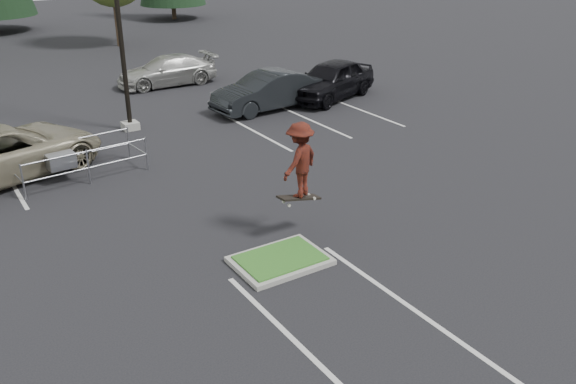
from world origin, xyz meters
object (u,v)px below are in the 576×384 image
light_pole (118,10)px  car_far_silver (167,71)px  cart_corral (65,160)px  car_l_tan (3,152)px  skateboarder (299,161)px  car_r_black (331,80)px  car_r_charc (267,91)px

light_pole → car_far_silver: light_pole is taller
cart_corral → car_l_tan: (-1.57, 1.33, 0.15)m
skateboarder → light_pole: bearing=-110.3°
car_r_black → car_far_silver: bearing=-160.4°
car_r_black → car_far_silver: car_r_black is taller
cart_corral → skateboarder: 8.21m
car_far_silver → cart_corral: bearing=-36.0°
cart_corral → car_r_charc: bearing=15.1°
cart_corral → skateboarder: skateboarder is taller
car_r_black → car_far_silver: 8.47m
car_r_black → cart_corral: bearing=-94.9°
skateboarder → car_far_silver: skateboarder is taller
light_pole → car_r_black: 10.17m
car_r_black → car_far_silver: (-5.42, 6.50, -0.15)m
skateboarder → car_r_black: 13.73m
skateboarder → car_r_black: bearing=-153.8°
light_pole → cart_corral: 6.56m
light_pole → car_far_silver: 8.19m
car_r_charc → car_r_black: bearing=85.2°
light_pole → car_l_tan: size_ratio=1.64×
light_pole → car_far_silver: size_ratio=2.02×
car_far_silver → car_l_tan: bearing=-45.4°
skateboarder → car_l_tan: size_ratio=0.35×
car_l_tan → car_r_charc: car_l_tan is taller
light_pole → car_r_charc: size_ratio=2.04×
light_pole → cart_corral: (-3.45, -4.04, -3.85)m
car_l_tan → car_far_silver: (9.06, 8.72, -0.13)m
car_l_tan → car_far_silver: size_ratio=1.23×
cart_corral → light_pole: bearing=44.1°
car_far_silver → light_pole: bearing=-33.3°
light_pole → car_l_tan: 6.80m
skateboarder → car_r_charc: 11.83m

